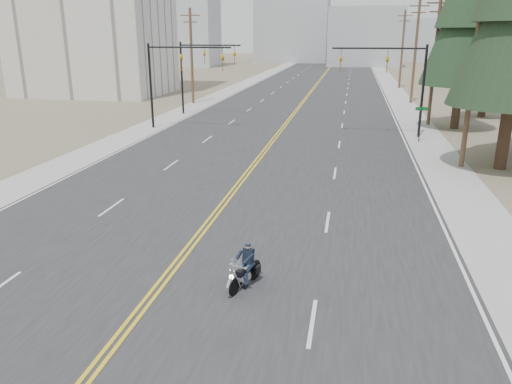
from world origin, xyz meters
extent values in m
cube|color=#303033|center=(0.00, 70.00, 0.01)|extent=(20.00, 200.00, 0.01)
cube|color=#A5A5A0|center=(-11.50, 70.00, 0.01)|extent=(3.00, 200.00, 0.01)
cube|color=#A5A5A0|center=(11.50, 70.00, 0.01)|extent=(3.00, 200.00, 0.01)
cylinder|color=black|center=(-11.00, 32.00, 3.50)|extent=(0.20, 0.20, 7.00)
cylinder|color=black|center=(-7.50, 32.00, 6.70)|extent=(7.00, 0.14, 0.14)
imported|color=#BF8C0C|center=(-8.20, 32.00, 6.05)|extent=(0.21, 0.26, 1.30)
imported|color=#BF8C0C|center=(-4.70, 32.00, 6.05)|extent=(0.21, 0.26, 1.30)
cylinder|color=black|center=(11.00, 32.00, 3.50)|extent=(0.20, 0.20, 7.00)
cylinder|color=black|center=(7.50, 32.00, 6.70)|extent=(7.00, 0.14, 0.14)
imported|color=#BF8C0C|center=(8.20, 32.00, 6.05)|extent=(0.21, 0.26, 1.30)
imported|color=#BF8C0C|center=(4.70, 32.00, 6.05)|extent=(0.21, 0.26, 1.30)
cylinder|color=black|center=(-11.00, 40.00, 3.50)|extent=(0.20, 0.20, 7.00)
cylinder|color=black|center=(-8.00, 40.00, 6.70)|extent=(6.00, 0.14, 0.14)
imported|color=#BF8C0C|center=(-8.60, 40.00, 6.05)|extent=(0.21, 0.26, 1.30)
imported|color=#BF8C0C|center=(-5.60, 40.00, 6.05)|extent=(0.21, 0.26, 1.30)
cylinder|color=black|center=(10.80, 30.00, 1.30)|extent=(0.06, 0.06, 2.60)
cube|color=#0C5926|center=(10.80, 30.00, 2.50)|extent=(0.90, 0.03, 0.25)
cylinder|color=brown|center=(12.50, 23.00, 5.75)|extent=(0.30, 0.30, 11.50)
cylinder|color=brown|center=(12.50, 38.00, 5.50)|extent=(0.30, 0.30, 11.00)
cube|color=brown|center=(12.50, 38.00, 10.20)|extent=(2.20, 0.12, 0.12)
cube|color=brown|center=(12.50, 38.00, 9.50)|extent=(1.60, 0.12, 0.12)
cylinder|color=brown|center=(12.50, 53.00, 5.75)|extent=(0.30, 0.30, 11.50)
cube|color=brown|center=(12.50, 53.00, 10.70)|extent=(2.20, 0.12, 0.12)
cube|color=brown|center=(12.50, 53.00, 10.00)|extent=(1.60, 0.12, 0.12)
cylinder|color=brown|center=(12.50, 70.00, 5.50)|extent=(0.30, 0.30, 11.00)
cube|color=brown|center=(12.50, 70.00, 10.20)|extent=(2.20, 0.12, 0.12)
cube|color=brown|center=(12.50, 70.00, 9.50)|extent=(1.60, 0.12, 0.12)
cylinder|color=brown|center=(-12.50, 48.00, 5.25)|extent=(0.30, 0.30, 10.50)
cube|color=brown|center=(-12.50, 48.00, 9.70)|extent=(2.20, 0.12, 0.12)
cube|color=brown|center=(-12.50, 48.00, 9.00)|extent=(1.60, 0.12, 0.12)
cube|color=#B7BCC6|center=(-35.00, 115.00, 11.00)|extent=(14.00, 12.00, 22.00)
cube|color=#ADB2B7|center=(8.00, 125.00, 7.00)|extent=(18.00, 14.00, 14.00)
cube|color=#ADB2B7|center=(-12.00, 140.00, 13.00)|extent=(20.00, 15.00, 26.00)
cube|color=#B7BCC6|center=(25.00, 150.00, 6.00)|extent=(14.00, 14.00, 12.00)
cube|color=#ADB2B7|center=(-50.00, 130.00, 8.00)|extent=(12.00, 12.00, 16.00)
cylinder|color=#382619|center=(14.69, 22.97, 1.88)|extent=(0.73, 0.73, 3.77)
cylinder|color=#382619|center=(14.46, 36.50, 1.84)|extent=(0.65, 0.65, 3.69)
cone|color=#193118|center=(14.46, 36.50, 9.22)|extent=(6.64, 6.64, 11.06)
cylinder|color=#382619|center=(18.24, 43.66, 1.39)|extent=(0.65, 0.65, 2.79)
cone|color=black|center=(18.24, 43.66, 6.97)|extent=(5.20, 5.20, 8.36)
cone|color=black|center=(18.24, 43.66, 9.34)|extent=(3.90, 3.90, 6.27)
camera|label=1|loc=(5.75, -8.27, 7.74)|focal=35.00mm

